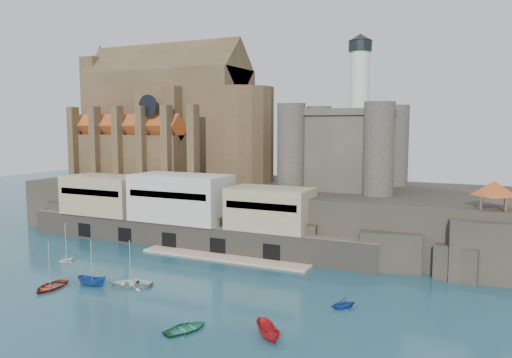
{
  "coord_description": "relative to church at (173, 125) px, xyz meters",
  "views": [
    {
      "loc": [
        41.5,
        -52.84,
        22.01
      ],
      "look_at": [
        1.3,
        32.0,
        11.89
      ],
      "focal_mm": 35.0,
      "sensor_mm": 36.0,
      "label": 1
    }
  ],
  "objects": [
    {
      "name": "castle_keep",
      "position": [
        40.21,
        -0.78,
        -3.81
      ],
      "size": [
        21.2,
        21.2,
        29.3
      ],
      "color": "#413C33",
      "rests_on": "promontory"
    },
    {
      "name": "boat_0",
      "position": [
        12.34,
        -47.39,
        -22.13
      ],
      "size": [
        4.16,
        1.8,
        5.64
      ],
      "primitive_type": "imported",
      "rotation": [
        0.0,
        0.0,
        0.16
      ],
      "color": "#992E17",
      "rests_on": "ground"
    },
    {
      "name": "boat_6",
      "position": [
        21.36,
        -41.72,
        -22.13
      ],
      "size": [
        2.56,
        4.42,
        5.96
      ],
      "primitive_type": "imported",
      "rotation": [
        0.0,
        0.0,
        5.05
      ],
      "color": "silver",
      "rests_on": "ground"
    },
    {
      "name": "boat_5",
      "position": [
        45.3,
        -49.04,
        -22.13
      ],
      "size": [
        2.48,
        2.48,
        4.6
      ],
      "primitive_type": "imported",
      "rotation": [
        0.0,
        0.0,
        3.91
      ],
      "color": "#AB181D",
      "rests_on": "ground"
    },
    {
      "name": "church",
      "position": [
        0.0,
        0.0,
        0.0
      ],
      "size": [
        47.0,
        25.93,
        30.51
      ],
      "color": "#4A3822",
      "rests_on": "promontory"
    },
    {
      "name": "pavilion",
      "position": [
        66.13,
        -15.85,
        -9.4
      ],
      "size": [
        6.4,
        6.4,
        5.4
      ],
      "color": "#4A3822",
      "rests_on": "rock_outcrop"
    },
    {
      "name": "quay",
      "position": [
        13.94,
        -18.78,
        -16.06
      ],
      "size": [
        70.0,
        12.0,
        13.05
      ],
      "color": "#645C50",
      "rests_on": "ground"
    },
    {
      "name": "boat_7",
      "position": [
        50.18,
        -37.47,
        -22.13
      ],
      "size": [
        3.28,
        3.19,
        3.29
      ],
      "primitive_type": "imported",
      "rotation": [
        0.0,
        0.0,
        5.56
      ],
      "color": "navy",
      "rests_on": "ground"
    },
    {
      "name": "ground",
      "position": [
        24.13,
        -41.85,
        -22.13
      ],
      "size": [
        300.0,
        300.0,
        0.0
      ],
      "primitive_type": "plane",
      "color": "#184251",
      "rests_on": "ground"
    },
    {
      "name": "rock_outcrop",
      "position": [
        66.13,
        -16.01,
        -18.11
      ],
      "size": [
        14.5,
        10.5,
        8.7
      ],
      "color": "black",
      "rests_on": "ground"
    },
    {
      "name": "boat_2",
      "position": [
        16.54,
        -43.95,
        -22.13
      ],
      "size": [
        1.89,
        1.85,
        4.5
      ],
      "primitive_type": "imported",
      "rotation": [
        0.0,
        0.0,
        1.67
      ],
      "color": "navy",
      "rests_on": "ground"
    },
    {
      "name": "promontory",
      "position": [
        23.94,
        -2.48,
        -17.2
      ],
      "size": [
        100.0,
        36.0,
        10.0
      ],
      "color": "black",
      "rests_on": "ground"
    },
    {
      "name": "boat_3",
      "position": [
        36.68,
        -51.21,
        -22.13
      ],
      "size": [
        3.83,
        2.43,
        5.19
      ],
      "primitive_type": "imported",
      "rotation": [
        0.0,
        0.0,
        2.74
      ],
      "color": "#217D49",
      "rests_on": "ground"
    },
    {
      "name": "boat_4",
      "position": [
        4.2,
        -36.68,
        -22.13
      ],
      "size": [
        2.7,
        1.88,
        2.9
      ],
      "primitive_type": "imported",
      "rotation": [
        0.0,
        0.0,
        2.99
      ],
      "color": "white",
      "rests_on": "ground"
    }
  ]
}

